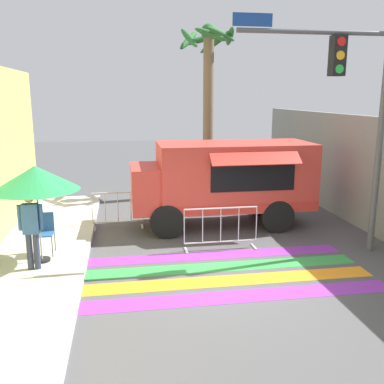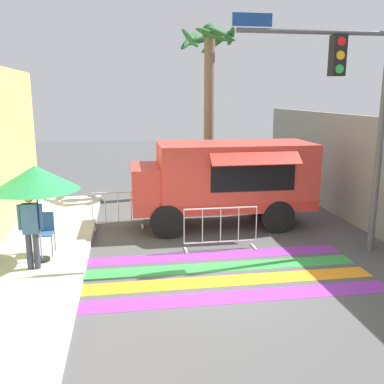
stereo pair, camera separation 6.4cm
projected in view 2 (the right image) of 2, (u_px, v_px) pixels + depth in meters
ground_plane at (229, 280)px, 9.26m from camera, size 60.00×60.00×0.00m
concrete_wall_right at (367, 174)px, 12.52m from camera, size 0.20×16.00×3.33m
crosswalk_painted at (225, 273)px, 9.58m from camera, size 6.40×2.84×0.01m
food_truck at (221, 178)px, 12.82m from camera, size 5.36×2.49×2.54m
traffic_signal_pole at (355, 97)px, 10.09m from camera, size 3.86×0.29×5.66m
patio_umbrella at (35, 178)px, 9.48m from camera, size 1.91×1.91×2.23m
folding_chair at (44, 229)px, 10.29m from camera, size 0.44×0.44×0.99m
vendor_person at (31, 225)px, 9.25m from camera, size 0.53×0.23×1.74m
barricade_front at (221, 229)px, 10.99m from camera, size 1.92×0.44×1.12m
barricade_side at (118, 211)px, 12.76m from camera, size 1.53×0.44×1.12m
palm_tree at (209, 81)px, 16.37m from camera, size 2.33×2.22×6.53m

